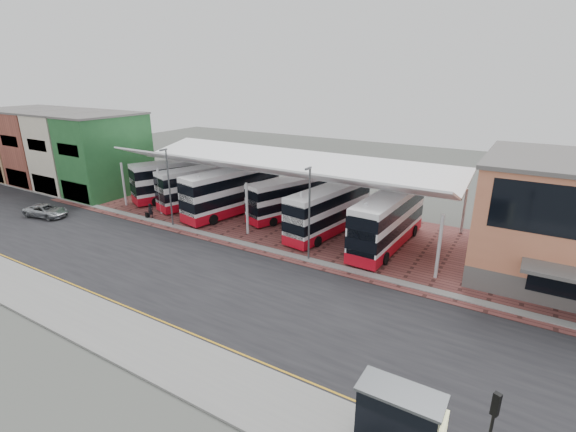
# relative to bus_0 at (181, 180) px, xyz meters

# --- Properties ---
(ground) EXTENTS (140.00, 140.00, 0.00)m
(ground) POSITION_rel_bus_0_xyz_m (20.32, -14.09, -2.47)
(ground) COLOR #484A45
(road) EXTENTS (120.00, 14.00, 0.02)m
(road) POSITION_rel_bus_0_xyz_m (20.32, -15.09, -2.46)
(road) COLOR black
(road) RESTS_ON ground
(forecourt) EXTENTS (72.00, 16.00, 0.06)m
(forecourt) POSITION_rel_bus_0_xyz_m (22.32, -1.09, -2.44)
(forecourt) COLOR brown
(forecourt) RESTS_ON ground
(sidewalk) EXTENTS (120.00, 4.00, 0.14)m
(sidewalk) POSITION_rel_bus_0_xyz_m (20.32, -23.09, -2.40)
(sidewalk) COLOR slate
(sidewalk) RESTS_ON ground
(north_kerb) EXTENTS (120.00, 0.80, 0.14)m
(north_kerb) POSITION_rel_bus_0_xyz_m (20.32, -7.89, -2.40)
(north_kerb) COLOR slate
(north_kerb) RESTS_ON ground
(yellow_line_near) EXTENTS (120.00, 0.12, 0.01)m
(yellow_line_near) POSITION_rel_bus_0_xyz_m (20.32, -21.09, -2.44)
(yellow_line_near) COLOR gold
(yellow_line_near) RESTS_ON road
(yellow_line_far) EXTENTS (120.00, 0.12, 0.01)m
(yellow_line_far) POSITION_rel_bus_0_xyz_m (20.32, -20.79, -2.44)
(yellow_line_far) COLOR gold
(yellow_line_far) RESTS_ON road
(canopy) EXTENTS (37.00, 11.63, 7.07)m
(canopy) POSITION_rel_bus_0_xyz_m (14.32, -0.15, 3.33)
(canopy) COLOR silver
(canopy) RESTS_ON ground
(shop_green) EXTENTS (6.40, 10.20, 10.22)m
(shop_green) POSITION_rel_bus_0_xyz_m (-9.68, -3.11, 2.65)
(shop_green) COLOR #286632
(shop_green) RESTS_ON ground
(shop_cream) EXTENTS (6.40, 10.20, 10.22)m
(shop_cream) POSITION_rel_bus_0_xyz_m (-16.18, -3.11, 2.65)
(shop_cream) COLOR beige
(shop_cream) RESTS_ON ground
(shop_brick) EXTENTS (6.40, 10.20, 10.22)m
(shop_brick) POSITION_rel_bus_0_xyz_m (-22.68, -3.11, 2.65)
(shop_brick) COLOR brown
(shop_brick) RESTS_ON ground
(shop_ochre) EXTENTS (6.40, 10.20, 10.22)m
(shop_ochre) POSITION_rel_bus_0_xyz_m (-29.18, -3.11, 2.65)
(shop_ochre) COLOR tan
(shop_ochre) RESTS_ON ground
(lamp_west) EXTENTS (0.16, 0.90, 8.07)m
(lamp_west) POSITION_rel_bus_0_xyz_m (6.32, -7.81, 1.89)
(lamp_west) COLOR #4C4F53
(lamp_west) RESTS_ON ground
(lamp_east) EXTENTS (0.16, 0.90, 8.07)m
(lamp_east) POSITION_rel_bus_0_xyz_m (22.32, -7.81, 1.89)
(lamp_east) COLOR #4C4F53
(lamp_east) RESTS_ON ground
(bus_0) EXTENTS (7.40, 11.82, 4.85)m
(bus_0) POSITION_rel_bus_0_xyz_m (0.00, 0.00, 0.00)
(bus_0) COLOR white
(bus_0) RESTS_ON forecourt
(bus_1) EXTENTS (6.03, 11.44, 4.62)m
(bus_1) POSITION_rel_bus_0_xyz_m (4.22, -0.47, -0.12)
(bus_1) COLOR white
(bus_1) RESTS_ON forecourt
(bus_2) EXTENTS (5.16, 12.45, 5.00)m
(bus_2) POSITION_rel_bus_0_xyz_m (9.15, -1.35, 0.08)
(bus_2) COLOR white
(bus_2) RESTS_ON forecourt
(bus_3) EXTENTS (5.86, 10.61, 4.30)m
(bus_3) POSITION_rel_bus_0_xyz_m (15.38, 0.94, -0.28)
(bus_3) COLOR white
(bus_3) RESTS_ON forecourt
(bus_4) EXTENTS (4.22, 11.47, 4.62)m
(bus_4) POSITION_rel_bus_0_xyz_m (20.98, -1.25, -0.11)
(bus_4) COLOR white
(bus_4) RESTS_ON forecourt
(bus_5) EXTENTS (3.37, 12.03, 4.91)m
(bus_5) POSITION_rel_bus_0_xyz_m (27.01, -1.53, 0.03)
(bus_5) COLOR white
(bus_5) RESTS_ON forecourt
(silver_car) EXTENTS (5.30, 3.22, 1.37)m
(silver_car) POSITION_rel_bus_0_xyz_m (-7.79, -12.86, -1.76)
(silver_car) COLOR #979A9E
(silver_car) RESTS_ON road
(pedestrian) EXTENTS (0.55, 0.68, 1.62)m
(pedestrian) POSITION_rel_bus_0_xyz_m (2.54, -7.29, -1.60)
(pedestrian) COLOR black
(pedestrian) RESTS_ON forecourt
(suitcase) EXTENTS (0.36, 0.26, 0.62)m
(suitcase) POSITION_rel_bus_0_xyz_m (2.23, -7.57, -2.10)
(suitcase) COLOR black
(suitcase) RESTS_ON forecourt
(bus_shelter) EXTENTS (3.56, 1.63, 2.84)m
(bus_shelter) POSITION_rel_bus_0_xyz_m (34.74, -22.67, -0.56)
(bus_shelter) COLOR black
(bus_shelter) RESTS_ON sidewalk
(traffic_signal_west) EXTENTS (0.32, 0.29, 4.01)m
(traffic_signal_west) POSITION_rel_bus_0_xyz_m (37.76, -22.02, 0.35)
(traffic_signal_west) COLOR black
(traffic_signal_west) RESTS_ON sidewalk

